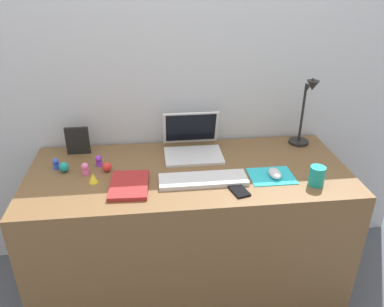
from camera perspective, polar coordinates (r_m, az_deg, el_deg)
ground_plane at (r=2.33m, az=-0.40°, el=-18.54°), size 6.00×6.00×0.00m
back_wall at (r=2.19m, az=-1.52°, el=3.47°), size 2.77×0.05×1.58m
desk at (r=2.08m, az=-0.44°, el=-11.38°), size 1.57×0.67×0.74m
laptop at (r=2.03m, az=0.04°, el=1.59°), size 0.30×0.27×0.21m
keyboard at (r=1.78m, az=1.68°, el=-3.93°), size 0.41×0.13×0.02m
mousepad at (r=1.86m, az=11.77°, el=-3.31°), size 0.21×0.17×0.00m
mouse at (r=1.85m, az=12.27°, el=-2.91°), size 0.06×0.10×0.03m
cell_phone at (r=1.73m, az=6.87°, el=-5.35°), size 0.10×0.14×0.01m
desk_lamp at (r=2.13m, az=16.49°, el=5.57°), size 0.11×0.16×0.39m
notebook_pad at (r=1.76m, az=-9.36°, el=-4.68°), size 0.18×0.25×0.02m
picture_frame at (r=2.09m, az=-16.72°, el=1.84°), size 0.12×0.02×0.15m
coffee_mug at (r=1.82m, az=18.16°, el=-3.20°), size 0.07×0.07×0.09m
toy_figurine_purple at (r=1.96m, az=-13.77°, el=-1.04°), size 0.03×0.03×0.06m
toy_figurine_blue at (r=1.99m, az=-19.65°, el=-1.42°), size 0.03×0.03×0.06m
toy_figurine_pink at (r=1.89m, az=-15.66°, el=-2.19°), size 0.03×0.03×0.06m
toy_figurine_yellow at (r=1.82m, az=-14.55°, el=-3.56°), size 0.04×0.04×0.05m
toy_figurine_red at (r=1.90m, az=-12.60°, el=-1.96°), size 0.04×0.04×0.05m
toy_figurine_teal at (r=1.95m, az=-18.58°, el=-1.93°), size 0.05×0.05×0.05m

